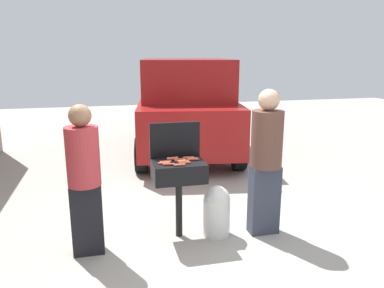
% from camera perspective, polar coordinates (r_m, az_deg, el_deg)
% --- Properties ---
extents(ground_plane, '(24.00, 24.00, 0.00)m').
position_cam_1_polar(ground_plane, '(4.48, 1.07, -14.72)').
color(ground_plane, '#9E998E').
extents(bbq_grill, '(0.60, 0.44, 0.92)m').
position_cam_1_polar(bbq_grill, '(4.31, -2.06, -4.57)').
color(bbq_grill, black).
rests_on(bbq_grill, ground).
extents(grill_lid_open, '(0.60, 0.05, 0.42)m').
position_cam_1_polar(grill_lid_open, '(4.43, -2.65, 0.65)').
color(grill_lid_open, black).
rests_on(grill_lid_open, bbq_grill).
extents(hot_dog_0, '(0.13, 0.03, 0.03)m').
position_cam_1_polar(hot_dog_0, '(4.25, -1.36, -2.66)').
color(hot_dog_0, '#C6593D').
rests_on(hot_dog_0, bbq_grill).
extents(hot_dog_1, '(0.13, 0.04, 0.03)m').
position_cam_1_polar(hot_dog_1, '(4.32, 0.23, -2.38)').
color(hot_dog_1, '#AD4228').
rests_on(hot_dog_1, bbq_grill).
extents(hot_dog_2, '(0.13, 0.03, 0.03)m').
position_cam_1_polar(hot_dog_2, '(4.19, -4.30, -2.94)').
color(hot_dog_2, '#C6593D').
rests_on(hot_dog_2, bbq_grill).
extents(hot_dog_3, '(0.13, 0.03, 0.03)m').
position_cam_1_polar(hot_dog_3, '(4.19, -1.16, -2.89)').
color(hot_dog_3, '#B74C33').
rests_on(hot_dog_3, bbq_grill).
extents(hot_dog_4, '(0.13, 0.03, 0.03)m').
position_cam_1_polar(hot_dog_4, '(4.34, -3.03, -2.30)').
color(hot_dog_4, '#B74C33').
rests_on(hot_dog_4, bbq_grill).
extents(hot_dog_5, '(0.13, 0.04, 0.03)m').
position_cam_1_polar(hot_dog_5, '(4.32, -1.89, -2.38)').
color(hot_dog_5, '#B74C33').
rests_on(hot_dog_5, bbq_grill).
extents(hot_dog_6, '(0.13, 0.03, 0.03)m').
position_cam_1_polar(hot_dog_6, '(4.38, -3.02, -2.17)').
color(hot_dog_6, '#C6593D').
rests_on(hot_dog_6, bbq_grill).
extents(hot_dog_7, '(0.13, 0.04, 0.03)m').
position_cam_1_polar(hot_dog_7, '(4.39, -0.55, -2.09)').
color(hot_dog_7, '#B74C33').
rests_on(hot_dog_7, bbq_grill).
extents(hot_dog_8, '(0.13, 0.04, 0.03)m').
position_cam_1_polar(hot_dog_8, '(4.14, -3.61, -3.13)').
color(hot_dog_8, '#AD4228').
rests_on(hot_dog_8, bbq_grill).
extents(hot_dog_9, '(0.13, 0.03, 0.03)m').
position_cam_1_polar(hot_dog_9, '(4.11, -1.93, -3.21)').
color(hot_dog_9, '#C6593D').
rests_on(hot_dog_9, bbq_grill).
extents(hot_dog_10, '(0.13, 0.04, 0.03)m').
position_cam_1_polar(hot_dog_10, '(4.23, -4.09, -2.74)').
color(hot_dog_10, '#B74C33').
rests_on(hot_dog_10, bbq_grill).
extents(hot_dog_11, '(0.13, 0.04, 0.03)m').
position_cam_1_polar(hot_dog_11, '(4.27, -1.82, -2.58)').
color(hot_dog_11, '#AD4228').
rests_on(hot_dog_11, bbq_grill).
extents(hot_dog_12, '(0.13, 0.03, 0.03)m').
position_cam_1_polar(hot_dog_12, '(4.35, -0.03, -2.25)').
color(hot_dog_12, '#C6593D').
rests_on(hot_dog_12, bbq_grill).
extents(propane_tank, '(0.32, 0.32, 0.62)m').
position_cam_1_polar(propane_tank, '(4.51, 3.79, -10.02)').
color(propane_tank, silver).
rests_on(propane_tank, ground).
extents(person_left, '(0.34, 0.34, 1.64)m').
position_cam_1_polar(person_left, '(4.06, -16.18, -4.67)').
color(person_left, black).
rests_on(person_left, ground).
extents(person_right, '(0.37, 0.37, 1.75)m').
position_cam_1_polar(person_right, '(4.44, 11.27, -2.05)').
color(person_right, '#333847').
rests_on(person_right, ground).
extents(parked_minivan, '(2.56, 4.63, 2.02)m').
position_cam_1_polar(parked_minivan, '(8.19, -1.02, 5.95)').
color(parked_minivan, maroon).
rests_on(parked_minivan, ground).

